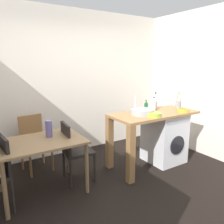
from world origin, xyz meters
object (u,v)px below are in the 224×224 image
chair_opposite (73,149)px  bottle_squat_brown (154,105)px  bottle_tall_green (146,106)px  bottle_clear_small (155,101)px  vase (49,129)px  dining_table (41,148)px  utensil_crock (178,104)px  chair_spare_by_wall (34,139)px  mixing_bowl (154,114)px  washing_machine (164,138)px  colander (183,110)px

chair_opposite → bottle_squat_brown: bearing=92.1°
bottle_tall_green → bottle_clear_small: 0.26m
bottle_clear_small → vase: size_ratio=1.31×
dining_table → chair_opposite: bearing=6.8°
chair_opposite → utensil_crock: bearing=90.9°
chair_spare_by_wall → bottle_squat_brown: (1.86, -0.80, 0.52)m
dining_table → bottle_tall_green: (1.81, 0.03, 0.36)m
dining_table → bottle_tall_green: size_ratio=5.84×
bottle_tall_green → mixing_bowl: bearing=-113.5°
bottle_squat_brown → vase: (-1.79, 0.12, -0.17)m
vase → utensil_crock: bearing=-4.7°
chair_spare_by_wall → utensil_crock: utensil_crock is taller
bottle_tall_green → bottle_squat_brown: 0.14m
washing_machine → bottle_clear_small: (-0.05, 0.22, 0.63)m
chair_opposite → bottle_clear_small: bearing=95.9°
utensil_crock → bottle_clear_small: bearing=157.9°
chair_opposite → bottle_squat_brown: (1.47, -0.08, 0.52)m
bottle_squat_brown → mixing_bowl: bottle_squat_brown is taller
bottle_squat_brown → utensil_crock: utensil_crock is taller
washing_machine → utensil_crock: size_ratio=2.87×
bottle_tall_green → bottle_squat_brown: size_ratio=0.79×
dining_table → mixing_bowl: mixing_bowl is taller
bottle_squat_brown → bottle_tall_green: bearing=159.1°
washing_machine → bottle_squat_brown: (-0.17, 0.12, 0.60)m
dining_table → bottle_tall_green: bearing=0.8°
dining_table → chair_opposite: chair_opposite is taller
utensil_crock → colander: (-0.18, -0.27, -0.04)m
dining_table → vase: size_ratio=4.82×
washing_machine → colander: 0.59m
washing_machine → bottle_squat_brown: bottle_squat_brown is taller
chair_spare_by_wall → bottle_tall_green: (1.73, -0.75, 0.50)m
bottle_squat_brown → utensil_crock: (0.54, -0.07, -0.04)m
dining_table → chair_spare_by_wall: bearing=83.4°
dining_table → utensil_crock: 2.51m
washing_machine → bottle_clear_small: size_ratio=2.87×
dining_table → bottle_clear_small: bearing=2.1°
chair_opposite → washing_machine: bearing=88.2°
dining_table → bottle_clear_small: 2.11m
washing_machine → bottle_tall_green: bearing=150.3°
bottle_tall_green → vase: bottle_tall_green is taller
bottle_tall_green → colander: 0.63m
bottle_tall_green → utensil_crock: (0.67, -0.12, -0.02)m
dining_table → bottle_tall_green: bottle_tall_green is taller
utensil_crock → bottle_tall_green: bearing=169.9°
chair_spare_by_wall → washing_machine: 2.23m
chair_spare_by_wall → colander: 2.53m
chair_opposite → dining_table: bearing=-78.0°
dining_table → mixing_bowl: (1.65, -0.34, 0.31)m
dining_table → bottle_squat_brown: bottle_squat_brown is taller
washing_machine → bottle_tall_green: bottle_tall_green is taller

